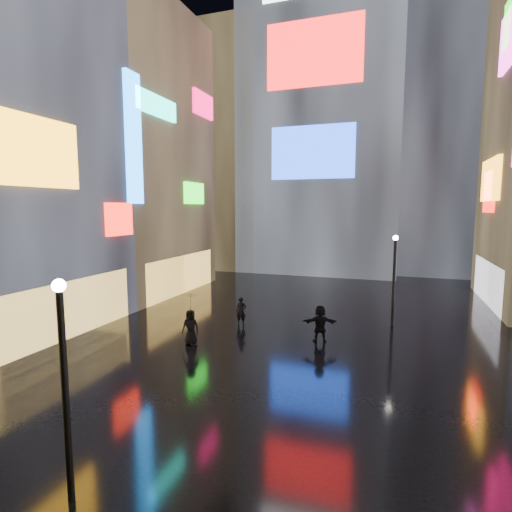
% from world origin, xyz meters
% --- Properties ---
extents(ground, '(140.00, 140.00, 0.00)m').
position_xyz_m(ground, '(0.00, 20.00, 0.00)').
color(ground, black).
rests_on(ground, ground).
extents(building_left_far, '(10.28, 12.00, 22.00)m').
position_xyz_m(building_left_far, '(-15.98, 26.00, 10.98)').
color(building_left_far, black).
rests_on(building_left_far, ground).
extents(tower_main, '(16.00, 14.20, 42.00)m').
position_xyz_m(tower_main, '(-3.00, 43.97, 21.01)').
color(tower_main, black).
rests_on(tower_main, ground).
extents(tower_flank_right, '(12.00, 12.00, 34.00)m').
position_xyz_m(tower_flank_right, '(9.00, 46.00, 17.00)').
color(tower_flank_right, black).
rests_on(tower_flank_right, ground).
extents(tower_flank_left, '(10.00, 10.00, 26.00)m').
position_xyz_m(tower_flank_left, '(-14.00, 42.00, 13.00)').
color(tower_flank_left, black).
rests_on(tower_flank_left, ground).
extents(lamp_near, '(0.30, 0.30, 5.20)m').
position_xyz_m(lamp_near, '(-2.14, 5.11, 2.94)').
color(lamp_near, black).
rests_on(lamp_near, ground).
extents(lamp_far, '(0.30, 0.30, 5.20)m').
position_xyz_m(lamp_far, '(4.77, 22.27, 2.94)').
color(lamp_far, black).
rests_on(lamp_far, ground).
extents(pedestrian_4, '(0.92, 0.66, 1.75)m').
position_xyz_m(pedestrian_4, '(-4.63, 15.48, 0.87)').
color(pedestrian_4, black).
rests_on(pedestrian_4, ground).
extents(pedestrian_5, '(1.84, 1.02, 1.89)m').
position_xyz_m(pedestrian_5, '(1.35, 17.92, 0.95)').
color(pedestrian_5, black).
rests_on(pedestrian_5, ground).
extents(pedestrian_6, '(0.65, 0.47, 1.63)m').
position_xyz_m(pedestrian_6, '(-3.47, 19.36, 0.82)').
color(pedestrian_6, black).
rests_on(pedestrian_6, ground).
extents(umbrella_2, '(1.00, 0.98, 0.85)m').
position_xyz_m(umbrella_2, '(-4.63, 15.48, 2.17)').
color(umbrella_2, black).
rests_on(umbrella_2, pedestrian_4).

